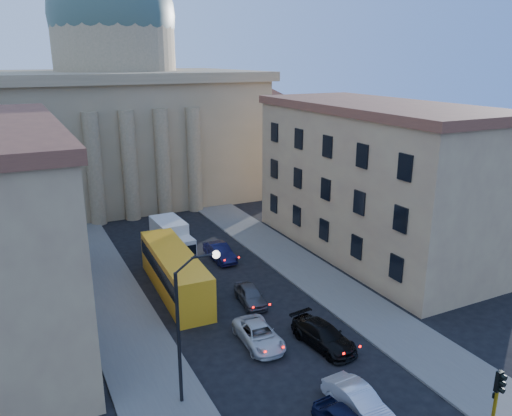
{
  "coord_description": "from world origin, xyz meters",
  "views": [
    {
      "loc": [
        -14.39,
        -15.17,
        18.72
      ],
      "look_at": [
        0.95,
        15.52,
        8.34
      ],
      "focal_mm": 35.0,
      "sensor_mm": 36.0,
      "label": 1
    }
  ],
  "objects": [
    {
      "name": "sidewalk_right",
      "position": [
        8.5,
        18.0,
        0.07
      ],
      "size": [
        5.0,
        60.0,
        0.15
      ],
      "primitive_type": "cube",
      "color": "#5B5753",
      "rests_on": "ground"
    },
    {
      "name": "sidewalk_left",
      "position": [
        -8.5,
        18.0,
        0.07
      ],
      "size": [
        5.0,
        60.0,
        0.15
      ],
      "primitive_type": "cube",
      "color": "#5B5753",
      "rests_on": "ground"
    },
    {
      "name": "car_left_mid",
      "position": [
        -0.86,
        11.46,
        0.69
      ],
      "size": [
        2.54,
        5.08,
        1.38
      ],
      "primitive_type": "imported",
      "rotation": [
        0.0,
        0.0,
        -0.05
      ],
      "color": "silver",
      "rests_on": "ground"
    },
    {
      "name": "city_bus",
      "position": [
        -3.5,
        21.6,
        1.88
      ],
      "size": [
        3.34,
        12.5,
        3.5
      ],
      "rotation": [
        0.0,
        0.0,
        -0.04
      ],
      "color": "#F6A71B",
      "rests_on": "ground"
    },
    {
      "name": "car_right_far",
      "position": [
        1.18,
        16.99,
        0.72
      ],
      "size": [
        2.16,
        4.39,
        1.44
      ],
      "primitive_type": "imported",
      "rotation": [
        0.0,
        0.0,
        -0.11
      ],
      "color": "#454549",
      "rests_on": "ground"
    },
    {
      "name": "car_right_distant",
      "position": [
        2.45,
        26.32,
        0.78
      ],
      "size": [
        1.76,
        4.79,
        1.57
      ],
      "primitive_type": "imported",
      "rotation": [
        0.0,
        0.0,
        0.02
      ],
      "color": "black",
      "rests_on": "ground"
    },
    {
      "name": "traffic_light",
      "position": [
        5.3,
        -2.0,
        2.59
      ],
      "size": [
        0.34,
        0.29,
        4.3
      ],
      "color": "gold",
      "rests_on": "ground"
    },
    {
      "name": "car_right_near",
      "position": [
        0.85,
        2.84,
        0.76
      ],
      "size": [
        1.91,
        4.73,
        1.53
      ],
      "primitive_type": "imported",
      "rotation": [
        0.0,
        0.0,
        0.06
      ],
      "color": "#B5B7BD",
      "rests_on": "ground"
    },
    {
      "name": "building_right",
      "position": [
        17.0,
        22.0,
        7.42
      ],
      "size": [
        11.6,
        26.6,
        14.7
      ],
      "color": "tan",
      "rests_on": "ground"
    },
    {
      "name": "church",
      "position": [
        0.0,
        55.47,
        11.88
      ],
      "size": [
        68.02,
        28.76,
        36.6
      ],
      "color": "#877453",
      "rests_on": "ground"
    },
    {
      "name": "box_truck",
      "position": [
        -1.37,
        29.09,
        1.68
      ],
      "size": [
        2.73,
        6.52,
        3.54
      ],
      "rotation": [
        0.0,
        0.0,
        0.03
      ],
      "color": "silver",
      "rests_on": "ground"
    },
    {
      "name": "car_right_mid",
      "position": [
        2.93,
        9.31,
        0.77
      ],
      "size": [
        2.81,
        5.52,
        1.53
      ],
      "primitive_type": "imported",
      "rotation": [
        0.0,
        0.0,
        0.13
      ],
      "color": "black",
      "rests_on": "ground"
    },
    {
      "name": "street_lamp",
      "position": [
        -6.97,
        8.0,
        5.29
      ],
      "size": [
        2.62,
        0.44,
        8.83
      ],
      "color": "black",
      "rests_on": "ground"
    }
  ]
}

